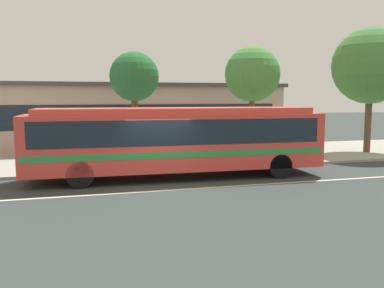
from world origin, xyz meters
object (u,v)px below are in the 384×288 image
object	(u,v)px
pedestrian_waiting_near_sign	(254,143)
street_tree_far_end	(371,66)
bus_stop_sign	(231,132)
street_tree_near_stop	(134,78)
transit_bus	(177,137)
street_tree_mid_block	(252,75)

from	to	relation	value
pedestrian_waiting_near_sign	street_tree_far_end	distance (m)	9.25
bus_stop_sign	street_tree_near_stop	size ratio (longest dim) A/B	0.44
bus_stop_sign	transit_bus	bearing A→B (deg)	-147.91
street_tree_near_stop	street_tree_far_end	world-z (taller)	street_tree_far_end
pedestrian_waiting_near_sign	street_tree_near_stop	distance (m)	6.77
street_tree_far_end	bus_stop_sign	bearing A→B (deg)	-168.23
transit_bus	pedestrian_waiting_near_sign	world-z (taller)	transit_bus
street_tree_near_stop	street_tree_mid_block	xyz separation A→B (m)	(6.22, -0.34, 0.21)
transit_bus	street_tree_far_end	world-z (taller)	street_tree_far_end
street_tree_near_stop	street_tree_far_end	bearing A→B (deg)	-2.30
bus_stop_sign	street_tree_far_end	xyz separation A→B (m)	(9.23, 1.92, 3.40)
street_tree_near_stop	street_tree_far_end	size ratio (longest dim) A/B	0.76
street_tree_mid_block	street_tree_far_end	distance (m)	7.25
transit_bus	street_tree_mid_block	distance (m)	7.10
street_tree_mid_block	transit_bus	bearing A→B (deg)	-141.41
transit_bus	bus_stop_sign	xyz separation A→B (m)	(3.10, 1.94, -0.01)
transit_bus	bus_stop_sign	size ratio (longest dim) A/B	5.02
street_tree_near_stop	street_tree_mid_block	distance (m)	6.23
street_tree_far_end	transit_bus	bearing A→B (deg)	-162.59
transit_bus	pedestrian_waiting_near_sign	bearing A→B (deg)	22.45
bus_stop_sign	street_tree_near_stop	bearing A→B (deg)	149.74
transit_bus	pedestrian_waiting_near_sign	size ratio (longest dim) A/B	7.20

